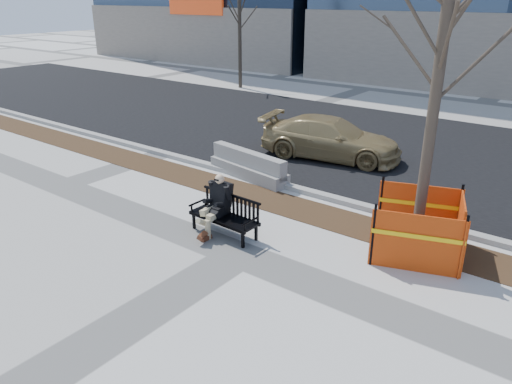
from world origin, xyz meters
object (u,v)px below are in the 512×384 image
Objects in this scene: jersey_barrier_left at (248,177)px; sedan at (329,158)px; bench at (224,234)px; tree_fence at (414,252)px; seated_man at (218,230)px.

sedan is at bearing 81.98° from jersey_barrier_left.
sedan is 1.61× the size of jersey_barrier_left.
tree_fence is (3.54, 1.73, 0.00)m from bench.
seated_man is 0.30× the size of sedan.
bench is at bearing -50.91° from jersey_barrier_left.
tree_fence is 6.19m from sedan.
seated_man is (-0.22, 0.05, 0.00)m from bench.
jersey_barrier_left is (-1.56, 3.05, 0.00)m from seated_man.
bench is 3.94m from tree_fence.
tree_fence is 5.49m from jersey_barrier_left.
seated_man is at bearing -53.69° from jersey_barrier_left.
sedan is (-0.85, 6.09, 0.00)m from bench.
seated_man is 0.48× the size of jersey_barrier_left.
seated_man is at bearing 174.40° from sedan.
sedan reaches higher than jersey_barrier_left.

